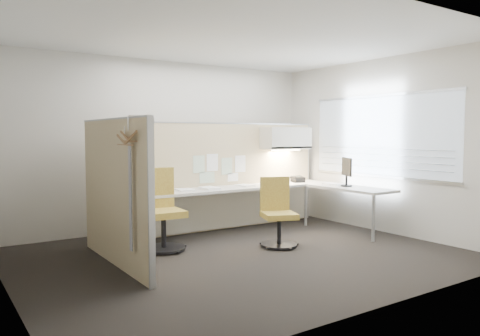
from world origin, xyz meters
TOP-DOWN VIEW (x-y plane):
  - floor at (0.00, 0.00)m, footprint 5.50×4.50m
  - ceiling at (0.00, 0.00)m, footprint 5.50×4.50m
  - wall_back at (0.00, 2.25)m, footprint 5.50×0.02m
  - wall_front at (0.00, -2.25)m, footprint 5.50×0.02m
  - wall_left at (-2.75, 0.00)m, footprint 0.02×4.50m
  - wall_right at (2.75, 0.00)m, footprint 0.02×4.50m
  - window_pane at (2.73, 0.00)m, footprint 0.01×2.80m
  - partition_back at (0.55, 1.60)m, footprint 4.10×0.06m
  - partition_left at (-1.50, 0.50)m, footprint 0.06×2.20m
  - desk at (0.93, 1.13)m, footprint 4.00×2.07m
  - overhead_bin at (1.90, 1.39)m, footprint 0.90×0.36m
  - task_light_strip at (1.90, 1.39)m, footprint 0.60×0.06m
  - pinned_papers at (0.63, 1.57)m, footprint 1.01×0.00m
  - poster at (-1.05, 1.57)m, footprint 0.28×0.00m
  - chair_left at (-0.73, 0.86)m, footprint 0.58×0.58m
  - chair_right at (0.72, 0.14)m, footprint 0.58×0.59m
  - monitor at (2.30, 0.33)m, footprint 0.24×0.40m
  - phone at (2.09, 1.28)m, footprint 0.24×0.22m
  - stapler at (1.58, 1.34)m, footprint 0.15×0.07m
  - tape_dispenser at (1.61, 1.39)m, footprint 0.11×0.09m
  - coat_hook at (-1.58, -0.18)m, footprint 0.18×0.49m
  - paper_stack_0 at (-0.98, 1.26)m, footprint 0.27×0.33m
  - paper_stack_1 at (-0.15, 1.28)m, footprint 0.26×0.32m
  - paper_stack_2 at (0.24, 1.22)m, footprint 0.25×0.31m
  - paper_stack_3 at (1.00, 1.35)m, footprint 0.26×0.32m
  - paper_stack_4 at (1.51, 1.25)m, footprint 0.27×0.33m
  - paper_stack_5 at (2.34, 0.67)m, footprint 0.28×0.34m

SIDE VIEW (x-z plane):
  - floor at x=0.00m, z-range -0.01..0.00m
  - chair_right at x=0.72m, z-range -0.03..0.92m
  - chair_left at x=-0.73m, z-range -0.04..1.06m
  - desk at x=0.93m, z-range 0.24..0.97m
  - paper_stack_3 at x=1.00m, z-range 0.73..0.74m
  - paper_stack_4 at x=1.51m, z-range 0.73..0.75m
  - paper_stack_5 at x=2.34m, z-range 0.73..0.75m
  - paper_stack_1 at x=-0.15m, z-range 0.73..0.75m
  - paper_stack_0 at x=-0.98m, z-range 0.73..0.76m
  - paper_stack_2 at x=0.24m, z-range 0.73..0.77m
  - stapler at x=1.58m, z-range 0.73..0.78m
  - tape_dispenser at x=1.61m, z-range 0.73..0.79m
  - phone at x=2.09m, z-range 0.72..0.84m
  - partition_back at x=0.55m, z-range 0.00..1.75m
  - partition_left at x=-1.50m, z-range 0.00..1.75m
  - monitor at x=2.30m, z-range 0.77..1.23m
  - pinned_papers at x=0.63m, z-range 0.80..1.27m
  - task_light_strip at x=1.90m, z-range 1.29..1.31m
  - wall_back at x=0.00m, z-range 0.00..2.80m
  - wall_front at x=0.00m, z-range 0.00..2.80m
  - wall_left at x=-2.75m, z-range 0.00..2.80m
  - wall_right at x=2.75m, z-range 0.00..2.80m
  - coat_hook at x=-1.58m, z-range 0.68..2.13m
  - poster at x=-1.05m, z-range 1.24..1.59m
  - overhead_bin at x=1.90m, z-range 1.32..1.70m
  - window_pane at x=2.73m, z-range 0.90..2.20m
  - ceiling at x=0.00m, z-range 2.80..2.81m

